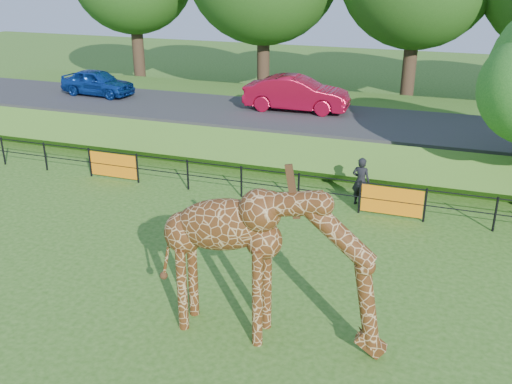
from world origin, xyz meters
The scene contains 8 objects.
ground centered at (0.00, 0.00, 0.00)m, with size 90.00×90.00×0.00m, color #2E5C17.
giraffe centered at (1.32, 0.92, 1.75)m, with size 4.90×0.90×3.50m, color #502A10, non-canonical shape.
perimeter_fence centered at (0.00, 8.00, 0.55)m, with size 28.07×0.10×1.10m, color black, non-canonical shape.
embankment centered at (0.00, 15.50, 0.65)m, with size 40.00×9.00×1.30m, color #2E5C17.
road centered at (0.00, 14.00, 1.36)m, with size 40.00×5.00×0.12m, color #2B2B2D.
car_blue centered at (-11.87, 14.50, 2.04)m, with size 1.47×3.65×1.24m, color #1441A2.
car_red centered at (-2.01, 14.77, 2.16)m, with size 1.56×4.48×1.48m, color #AA0C2A.
visitor centered at (1.90, 8.69, 0.81)m, with size 0.59×0.39×1.63m, color black.
Camera 1 is at (4.45, -8.74, 7.47)m, focal length 40.00 mm.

